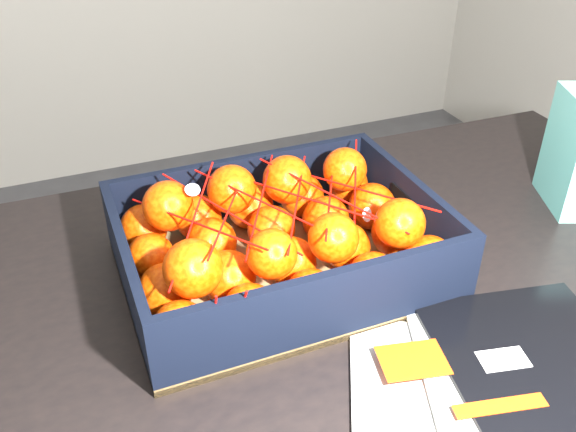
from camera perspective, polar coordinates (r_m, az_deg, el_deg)
name	(u,v)px	position (r m, az deg, el deg)	size (l,w,h in m)	color
table	(364,339)	(0.91, 6.99, -11.17)	(1.22, 0.83, 0.75)	black
magazine_stack	(508,393)	(0.73, 19.64, -15.17)	(0.41, 0.34, 0.02)	#B5B4B0
produce_crate	(280,253)	(0.84, -0.78, -3.48)	(0.41, 0.31, 0.11)	olive
clementine_heap	(278,235)	(0.82, -0.89, -1.80)	(0.40, 0.29, 0.12)	#F34005
mesh_net	(276,209)	(0.78, -1.12, 0.65)	(0.34, 0.27, 0.10)	red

